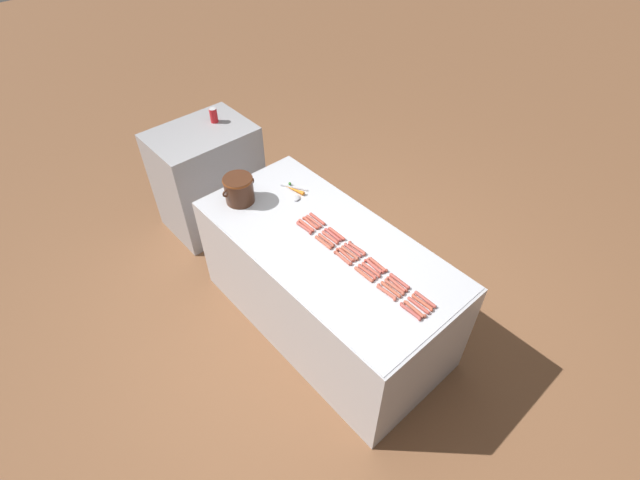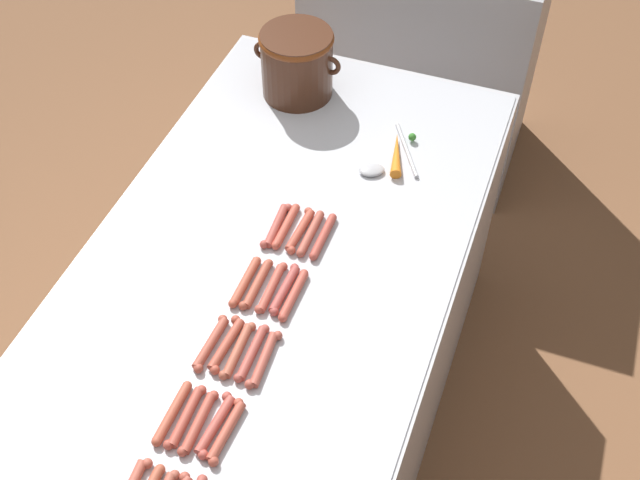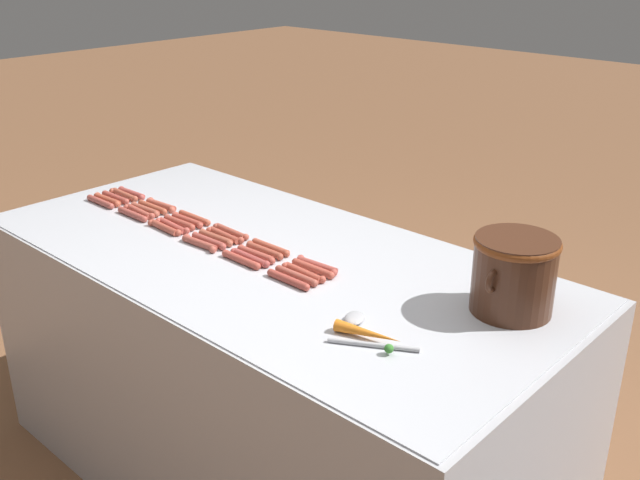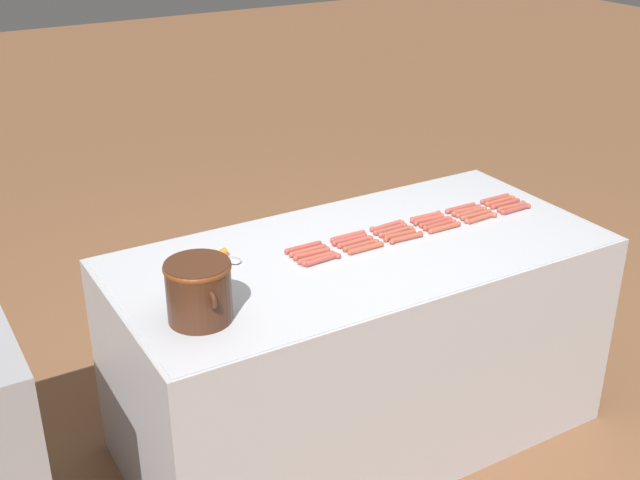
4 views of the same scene
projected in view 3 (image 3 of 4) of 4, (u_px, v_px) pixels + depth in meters
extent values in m
plane|color=brown|center=(273.00, 478.00, 2.57)|extent=(20.00, 20.00, 0.00)
cube|color=#BCBCC1|center=(269.00, 374.00, 2.40)|extent=(0.92, 1.92, 0.87)
cube|color=silver|center=(266.00, 254.00, 2.23)|extent=(0.90, 1.88, 0.00)
cylinder|color=#AB4841|center=(131.00, 193.00, 2.72)|extent=(0.03, 0.14, 0.02)
sphere|color=#AB4841|center=(121.00, 189.00, 2.77)|extent=(0.02, 0.02, 0.02)
sphere|color=#AB4841|center=(142.00, 198.00, 2.68)|extent=(0.02, 0.02, 0.02)
cylinder|color=#B85441|center=(161.00, 205.00, 2.60)|extent=(0.03, 0.14, 0.02)
sphere|color=#B85441|center=(151.00, 200.00, 2.65)|extent=(0.02, 0.02, 0.02)
sphere|color=#B85441|center=(172.00, 210.00, 2.56)|extent=(0.02, 0.02, 0.02)
cylinder|color=#B7513B|center=(194.00, 218.00, 2.49)|extent=(0.02, 0.14, 0.02)
sphere|color=#B7513B|center=(182.00, 213.00, 2.53)|extent=(0.02, 0.02, 0.02)
sphere|color=#B7513B|center=(207.00, 223.00, 2.44)|extent=(0.02, 0.02, 0.02)
cylinder|color=#AD4E3C|center=(231.00, 232.00, 2.37)|extent=(0.03, 0.14, 0.02)
sphere|color=#AD4E3C|center=(216.00, 227.00, 2.41)|extent=(0.02, 0.02, 0.02)
sphere|color=#AD4E3C|center=(246.00, 237.00, 2.33)|extent=(0.02, 0.02, 0.02)
cylinder|color=#B6513B|center=(271.00, 247.00, 2.25)|extent=(0.02, 0.14, 0.02)
sphere|color=#B6513B|center=(255.00, 241.00, 2.29)|extent=(0.02, 0.02, 0.02)
sphere|color=#B6513B|center=(286.00, 254.00, 2.20)|extent=(0.02, 0.02, 0.02)
cylinder|color=#B04A40|center=(317.00, 265.00, 2.12)|extent=(0.03, 0.14, 0.02)
sphere|color=#B04A40|center=(301.00, 258.00, 2.17)|extent=(0.02, 0.02, 0.02)
sphere|color=#B04A40|center=(334.00, 273.00, 2.08)|extent=(0.02, 0.02, 0.02)
cylinder|color=#AE533C|center=(123.00, 195.00, 2.70)|extent=(0.03, 0.14, 0.02)
sphere|color=#AE533C|center=(112.00, 191.00, 2.75)|extent=(0.02, 0.02, 0.02)
sphere|color=#AE533C|center=(135.00, 199.00, 2.66)|extent=(0.02, 0.02, 0.02)
cylinder|color=#B15239|center=(152.00, 207.00, 2.58)|extent=(0.02, 0.14, 0.02)
sphere|color=#B15239|center=(141.00, 203.00, 2.63)|extent=(0.02, 0.02, 0.02)
sphere|color=#B15239|center=(164.00, 212.00, 2.54)|extent=(0.02, 0.02, 0.02)
cylinder|color=#B1493A|center=(187.00, 220.00, 2.46)|extent=(0.03, 0.14, 0.02)
sphere|color=#B1493A|center=(175.00, 215.00, 2.51)|extent=(0.02, 0.02, 0.02)
sphere|color=#B1493A|center=(200.00, 226.00, 2.42)|extent=(0.02, 0.02, 0.02)
cylinder|color=#AF4B39|center=(224.00, 235.00, 2.34)|extent=(0.03, 0.14, 0.02)
sphere|color=#AF4B39|center=(209.00, 230.00, 2.38)|extent=(0.02, 0.02, 0.02)
sphere|color=#AF4B39|center=(240.00, 241.00, 2.30)|extent=(0.02, 0.02, 0.02)
cylinder|color=#AB4E3A|center=(264.00, 251.00, 2.23)|extent=(0.02, 0.14, 0.02)
sphere|color=#AB4E3A|center=(249.00, 244.00, 2.27)|extent=(0.02, 0.02, 0.02)
sphere|color=#AB4E3A|center=(280.00, 257.00, 2.18)|extent=(0.02, 0.02, 0.02)
cylinder|color=#B84D3C|center=(312.00, 269.00, 2.10)|extent=(0.02, 0.14, 0.02)
sphere|color=#B84D3C|center=(295.00, 262.00, 2.15)|extent=(0.02, 0.02, 0.02)
sphere|color=#B84D3C|center=(330.00, 276.00, 2.06)|extent=(0.02, 0.02, 0.02)
cylinder|color=#B24A3F|center=(115.00, 197.00, 2.68)|extent=(0.02, 0.14, 0.02)
sphere|color=#B24A3F|center=(105.00, 193.00, 2.72)|extent=(0.02, 0.02, 0.02)
sphere|color=#B24A3F|center=(126.00, 202.00, 2.64)|extent=(0.02, 0.02, 0.02)
cylinder|color=#AB5340|center=(145.00, 209.00, 2.56)|extent=(0.03, 0.14, 0.02)
sphere|color=#AB5340|center=(134.00, 205.00, 2.61)|extent=(0.02, 0.02, 0.02)
sphere|color=#AB5340|center=(156.00, 214.00, 2.52)|extent=(0.02, 0.02, 0.02)
cylinder|color=#AE4A3B|center=(179.00, 222.00, 2.44)|extent=(0.03, 0.14, 0.02)
sphere|color=#AE4A3B|center=(167.00, 217.00, 2.49)|extent=(0.02, 0.02, 0.02)
sphere|color=#AE4A3B|center=(192.00, 228.00, 2.40)|extent=(0.02, 0.02, 0.02)
cylinder|color=#AC543E|center=(216.00, 238.00, 2.32)|extent=(0.03, 0.14, 0.02)
sphere|color=#AC543E|center=(203.00, 232.00, 2.37)|extent=(0.02, 0.02, 0.02)
sphere|color=#AC543E|center=(229.00, 244.00, 2.28)|extent=(0.02, 0.02, 0.02)
cylinder|color=#B84F3F|center=(256.00, 254.00, 2.20)|extent=(0.03, 0.14, 0.02)
sphere|color=#B84F3F|center=(241.00, 248.00, 2.24)|extent=(0.02, 0.02, 0.02)
sphere|color=#B84F3F|center=(272.00, 261.00, 2.15)|extent=(0.02, 0.02, 0.02)
cylinder|color=#B94D3B|center=(303.00, 273.00, 2.08)|extent=(0.03, 0.14, 0.02)
sphere|color=#B94D3B|center=(285.00, 266.00, 2.12)|extent=(0.02, 0.02, 0.02)
sphere|color=#B94D3B|center=(322.00, 280.00, 2.04)|extent=(0.02, 0.02, 0.02)
cylinder|color=#B95139|center=(107.00, 200.00, 2.66)|extent=(0.03, 0.14, 0.02)
sphere|color=#B95139|center=(98.00, 195.00, 2.70)|extent=(0.02, 0.02, 0.02)
sphere|color=#B95139|center=(117.00, 204.00, 2.61)|extent=(0.02, 0.02, 0.02)
cylinder|color=#B14E3F|center=(139.00, 212.00, 2.54)|extent=(0.03, 0.14, 0.02)
sphere|color=#B14E3F|center=(126.00, 207.00, 2.58)|extent=(0.02, 0.02, 0.02)
sphere|color=#B14E3F|center=(152.00, 216.00, 2.50)|extent=(0.02, 0.02, 0.02)
cylinder|color=#B84C41|center=(172.00, 226.00, 2.42)|extent=(0.03, 0.14, 0.02)
sphere|color=#B84C41|center=(158.00, 221.00, 2.46)|extent=(0.02, 0.02, 0.02)
sphere|color=#B84C41|center=(187.00, 231.00, 2.38)|extent=(0.02, 0.02, 0.02)
cylinder|color=#AD4B41|center=(209.00, 241.00, 2.30)|extent=(0.03, 0.14, 0.02)
sphere|color=#AD4B41|center=(195.00, 235.00, 2.34)|extent=(0.02, 0.02, 0.02)
sphere|color=#AD4B41|center=(223.00, 247.00, 2.25)|extent=(0.02, 0.02, 0.02)
cylinder|color=#AD4842|center=(250.00, 258.00, 2.17)|extent=(0.03, 0.14, 0.02)
sphere|color=#AD4842|center=(234.00, 252.00, 2.22)|extent=(0.02, 0.02, 0.02)
sphere|color=#AD4842|center=(266.00, 264.00, 2.13)|extent=(0.02, 0.02, 0.02)
cylinder|color=#AC5041|center=(296.00, 276.00, 2.06)|extent=(0.02, 0.14, 0.02)
sphere|color=#AC5041|center=(279.00, 269.00, 2.10)|extent=(0.02, 0.02, 0.02)
sphere|color=#AC5041|center=(314.00, 283.00, 2.02)|extent=(0.02, 0.02, 0.02)
cylinder|color=#AB4C41|center=(100.00, 202.00, 2.63)|extent=(0.02, 0.14, 0.02)
sphere|color=#AB4C41|center=(90.00, 197.00, 2.68)|extent=(0.02, 0.02, 0.02)
sphere|color=#AB4C41|center=(111.00, 206.00, 2.59)|extent=(0.02, 0.02, 0.02)
cylinder|color=#AC4B40|center=(132.00, 214.00, 2.52)|extent=(0.02, 0.14, 0.02)
sphere|color=#AC4B40|center=(121.00, 210.00, 2.56)|extent=(0.02, 0.02, 0.02)
sphere|color=#AC4B40|center=(144.00, 219.00, 2.47)|extent=(0.02, 0.02, 0.02)
cylinder|color=#B24D3B|center=(164.00, 228.00, 2.40)|extent=(0.03, 0.14, 0.02)
sphere|color=#B24D3B|center=(151.00, 223.00, 2.44)|extent=(0.02, 0.02, 0.02)
sphere|color=#B24D3B|center=(178.00, 233.00, 2.36)|extent=(0.02, 0.02, 0.02)
cylinder|color=#B14F41|center=(200.00, 243.00, 2.28)|extent=(0.03, 0.14, 0.02)
sphere|color=#B14F41|center=(187.00, 237.00, 2.33)|extent=(0.02, 0.02, 0.02)
sphere|color=#B14F41|center=(213.00, 250.00, 2.23)|extent=(0.02, 0.02, 0.02)
cylinder|color=#B94B3D|center=(241.00, 260.00, 2.16)|extent=(0.02, 0.14, 0.02)
sphere|color=#B94B3D|center=(225.00, 253.00, 2.21)|extent=(0.02, 0.02, 0.02)
sphere|color=#B94B3D|center=(257.00, 266.00, 2.12)|extent=(0.02, 0.02, 0.02)
cylinder|color=#B14639|center=(288.00, 280.00, 2.04)|extent=(0.02, 0.14, 0.02)
sphere|color=#B14639|center=(271.00, 273.00, 2.08)|extent=(0.02, 0.02, 0.02)
sphere|color=#B14639|center=(306.00, 287.00, 1.99)|extent=(0.02, 0.02, 0.02)
cylinder|color=#472616|center=(514.00, 275.00, 1.85)|extent=(0.21, 0.21, 0.20)
torus|color=brown|center=(517.00, 243.00, 1.82)|extent=(0.22, 0.22, 0.03)
torus|color=#472616|center=(534.00, 255.00, 1.92)|extent=(0.06, 0.01, 0.06)
torus|color=#472616|center=(493.00, 281.00, 1.77)|extent=(0.06, 0.01, 0.06)
cylinder|color=#B7B7BC|center=(373.00, 345.00, 1.72)|extent=(0.12, 0.20, 0.01)
ellipsoid|color=#B7B7BC|center=(354.00, 318.00, 1.84)|extent=(0.09, 0.08, 0.02)
cone|color=orange|center=(368.00, 333.00, 1.75)|extent=(0.08, 0.17, 0.03)
sphere|color=#387F2D|center=(389.00, 349.00, 1.69)|extent=(0.02, 0.02, 0.02)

